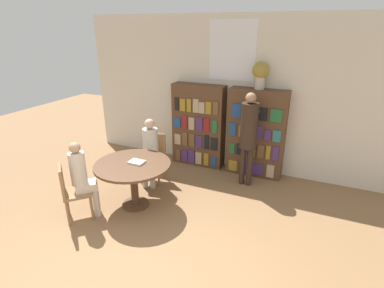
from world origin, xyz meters
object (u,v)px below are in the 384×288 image
(chair_near_camera, at_px, (71,189))
(librarian_standing, at_px, (249,131))
(seated_reader_right, at_px, (83,176))
(flower_vase, at_px, (261,73))
(seated_reader_left, at_px, (150,148))
(reading_table, at_px, (133,171))
(bookshelf_right, at_px, (256,134))
(chair_left_side, at_px, (154,155))
(bookshelf_left, at_px, (198,126))

(chair_near_camera, relative_size, librarian_standing, 0.52)
(seated_reader_right, relative_size, librarian_standing, 0.71)
(flower_vase, height_order, seated_reader_left, flower_vase)
(reading_table, bearing_deg, bookshelf_right, 52.20)
(seated_reader_left, xyz_separation_m, librarian_standing, (1.61, 0.69, 0.34))
(chair_left_side, distance_m, seated_reader_left, 0.28)
(chair_near_camera, bearing_deg, bookshelf_right, 94.04)
(bookshelf_right, xyz_separation_m, chair_near_camera, (-2.15, -2.63, -0.34))
(bookshelf_right, height_order, chair_near_camera, bookshelf_right)
(reading_table, distance_m, chair_left_side, 0.95)
(bookshelf_left, relative_size, bookshelf_right, 1.00)
(chair_left_side, xyz_separation_m, librarian_standing, (1.65, 0.52, 0.56))
(chair_near_camera, height_order, librarian_standing, librarian_standing)
(reading_table, bearing_deg, bookshelf_left, 81.05)
(bookshelf_left, bearing_deg, bookshelf_right, 0.02)
(chair_near_camera, bearing_deg, flower_vase, 94.24)
(librarian_standing, bearing_deg, seated_reader_right, -135.04)
(reading_table, height_order, chair_near_camera, chair_near_camera)
(flower_vase, xyz_separation_m, seated_reader_left, (-1.64, -1.20, -1.28))
(bookshelf_left, bearing_deg, librarian_standing, -23.20)
(bookshelf_left, xyz_separation_m, seated_reader_left, (-0.45, -1.19, -0.13))
(bookshelf_right, relative_size, seated_reader_left, 1.36)
(bookshelf_left, bearing_deg, chair_left_side, -115.17)
(chair_near_camera, distance_m, seated_reader_left, 1.53)
(flower_vase, distance_m, chair_near_camera, 3.70)
(chair_left_side, bearing_deg, bookshelf_left, -125.78)
(seated_reader_right, xyz_separation_m, librarian_standing, (1.99, 1.99, 0.38))
(bookshelf_right, distance_m, seated_reader_right, 3.21)
(librarian_standing, bearing_deg, chair_near_camera, -134.94)
(bookshelf_right, height_order, flower_vase, flower_vase)
(flower_vase, height_order, chair_near_camera, flower_vase)
(reading_table, distance_m, chair_near_camera, 0.95)
(chair_left_side, bearing_deg, bookshelf_right, -159.36)
(bookshelf_left, distance_m, chair_near_camera, 2.81)
(flower_vase, bearing_deg, chair_left_side, -148.46)
(bookshelf_left, xyz_separation_m, flower_vase, (1.19, 0.01, 1.15))
(bookshelf_right, xyz_separation_m, reading_table, (-1.51, -1.94, -0.21))
(bookshelf_left, bearing_deg, chair_near_camera, -109.92)
(bookshelf_left, xyz_separation_m, seated_reader_right, (-0.82, -2.49, -0.16))
(flower_vase, height_order, librarian_standing, flower_vase)
(chair_near_camera, bearing_deg, librarian_standing, 88.45)
(seated_reader_left, height_order, seated_reader_right, seated_reader_left)
(reading_table, height_order, chair_left_side, chair_left_side)
(chair_left_side, xyz_separation_m, seated_reader_left, (0.03, -0.18, 0.21))
(seated_reader_right, bearing_deg, bookshelf_right, 94.28)
(flower_vase, bearing_deg, bookshelf_left, -179.76)
(flower_vase, distance_m, reading_table, 2.81)
(chair_near_camera, relative_size, chair_left_side, 1.00)
(flower_vase, distance_m, seated_reader_right, 3.46)
(bookshelf_left, distance_m, seated_reader_left, 1.28)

